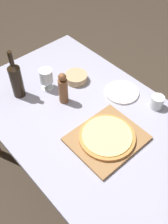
{
  "coord_description": "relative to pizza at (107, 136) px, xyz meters",
  "views": [
    {
      "loc": [
        -0.67,
        -0.69,
        1.91
      ],
      "look_at": [
        -0.02,
        0.04,
        0.82
      ],
      "focal_mm": 42.0,
      "sensor_mm": 36.0,
      "label": 1
    }
  ],
  "objects": [
    {
      "name": "dining_table",
      "position": [
        0.03,
        0.15,
        -0.12
      ],
      "size": [
        0.92,
        1.56,
        0.76
      ],
      "color": "#9393A8",
      "rests_on": "ground_plane"
    },
    {
      "name": "wine_bottle",
      "position": [
        -0.16,
        0.61,
        0.1
      ],
      "size": [
        0.07,
        0.07,
        0.32
      ],
      "color": "black",
      "rests_on": "dining_table"
    },
    {
      "name": "ground_plane",
      "position": [
        0.03,
        0.15,
        -0.79
      ],
      "size": [
        12.0,
        12.0,
        0.0
      ],
      "primitive_type": "plane",
      "color": "#382D23"
    },
    {
      "name": "drinking_tumbler",
      "position": [
        0.39,
        -0.02,
        0.01
      ],
      "size": [
        0.08,
        0.08,
        0.08
      ],
      "color": "silver",
      "rests_on": "dining_table"
    },
    {
      "name": "small_bowl",
      "position": [
        0.19,
        0.47,
        -0.01
      ],
      "size": [
        0.15,
        0.15,
        0.05
      ],
      "color": "tan",
      "rests_on": "dining_table"
    },
    {
      "name": "wine_glass",
      "position": [
        0.01,
        0.54,
        0.06
      ],
      "size": [
        0.08,
        0.08,
        0.14
      ],
      "color": "silver",
      "rests_on": "dining_table"
    },
    {
      "name": "cutting_board",
      "position": [
        -0.0,
        -0.0,
        -0.02
      ],
      "size": [
        0.38,
        0.32,
        0.02
      ],
      "color": "olive",
      "rests_on": "dining_table"
    },
    {
      "name": "pepper_mill",
      "position": [
        0.01,
        0.38,
        0.07
      ],
      "size": [
        0.06,
        0.06,
        0.21
      ],
      "color": "brown",
      "rests_on": "dining_table"
    },
    {
      "name": "dinner_plate",
      "position": [
        0.33,
        0.19,
        -0.02
      ],
      "size": [
        0.21,
        0.21,
        0.01
      ],
      "color": "white",
      "rests_on": "dining_table"
    },
    {
      "name": "pizza",
      "position": [
        0.0,
        0.0,
        0.0
      ],
      "size": [
        0.3,
        0.3,
        0.02
      ],
      "color": "#BC7A3D",
      "rests_on": "cutting_board"
    }
  ]
}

